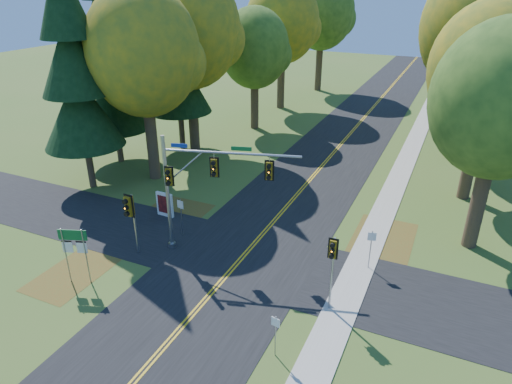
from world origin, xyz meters
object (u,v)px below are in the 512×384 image
at_px(traffic_mast, 199,181).
at_px(info_kiosk, 165,205).
at_px(route_sign_cluster, 74,245).
at_px(east_signal_pole, 333,257).

xyz_separation_m(traffic_mast, info_kiosk, (-4.34, 2.55, -3.54)).
bearing_deg(route_sign_cluster, traffic_mast, 30.99).
relative_size(traffic_mast, east_signal_pole, 1.82).
bearing_deg(traffic_mast, route_sign_cluster, -144.76).
bearing_deg(traffic_mast, east_signal_pole, -30.59).
distance_m(east_signal_pole, info_kiosk, 13.45).
bearing_deg(traffic_mast, info_kiosk, 133.67).
xyz_separation_m(traffic_mast, east_signal_pole, (8.08, -2.11, -1.35)).
distance_m(traffic_mast, route_sign_cluster, 7.04).
bearing_deg(route_sign_cluster, info_kiosk, 70.89).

